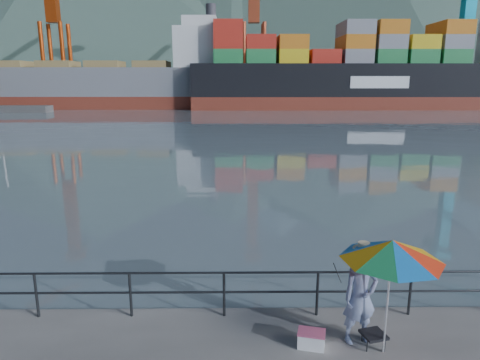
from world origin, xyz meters
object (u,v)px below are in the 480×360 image
cooler_bag (311,340)px  bulk_carrier (123,84)px  fisherman (360,296)px  container_ship (380,75)px  beach_umbrella (392,250)px

cooler_bag → bulk_carrier: 77.00m
fisherman → container_ship: bearing=59.9°
fisherman → beach_umbrella: 1.21m
beach_umbrella → container_ship: container_ship is taller
beach_umbrella → fisherman: bearing=136.7°
cooler_bag → bulk_carrier: size_ratio=0.01×
container_ship → cooler_bag: bearing=-108.9°
fisherman → container_ship: 75.98m
fisherman → bulk_carrier: bulk_carrier is taller
bulk_carrier → fisherman: bearing=-72.5°
fisherman → cooler_bag: 1.25m
fisherman → container_ship: (23.80, 72.00, 4.85)m
beach_umbrella → cooler_bag: bearing=172.5°
cooler_bag → container_ship: 76.52m
beach_umbrella → bulk_carrier: bulk_carrier is taller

